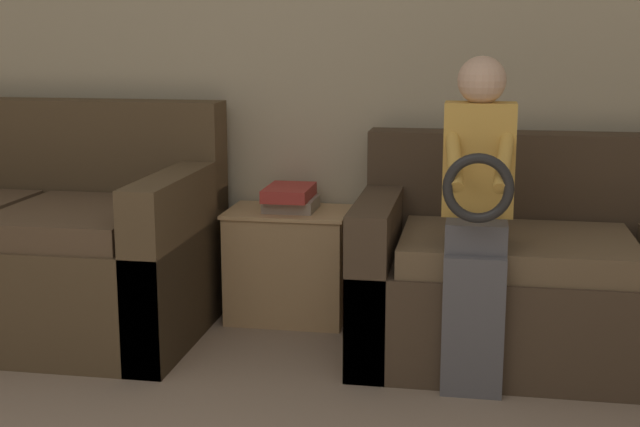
{
  "coord_description": "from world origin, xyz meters",
  "views": [
    {
      "loc": [
        0.71,
        -1.08,
        1.33
      ],
      "look_at": [
        0.2,
        1.82,
        0.72
      ],
      "focal_mm": 50.0,
      "sensor_mm": 36.0,
      "label": 1
    }
  ],
  "objects_px": {
    "child_left_seated": "(477,206)",
    "side_shelf": "(288,263)",
    "couch_side": "(26,250)",
    "couch_main": "(635,283)",
    "book_stack": "(290,198)"
  },
  "relations": [
    {
      "from": "child_left_seated",
      "to": "side_shelf",
      "type": "bearing_deg",
      "value": 143.67
    },
    {
      "from": "side_shelf",
      "to": "couch_side",
      "type": "bearing_deg",
      "value": -164.74
    },
    {
      "from": "child_left_seated",
      "to": "side_shelf",
      "type": "height_order",
      "value": "child_left_seated"
    },
    {
      "from": "couch_main",
      "to": "book_stack",
      "type": "bearing_deg",
      "value": 170.09
    },
    {
      "from": "book_stack",
      "to": "couch_side",
      "type": "bearing_deg",
      "value": -164.71
    },
    {
      "from": "couch_main",
      "to": "side_shelf",
      "type": "xyz_separation_m",
      "value": [
        -1.49,
        0.26,
        -0.05
      ]
    },
    {
      "from": "couch_side",
      "to": "side_shelf",
      "type": "xyz_separation_m",
      "value": [
        1.14,
        0.31,
        -0.09
      ]
    },
    {
      "from": "couch_side",
      "to": "book_stack",
      "type": "height_order",
      "value": "couch_side"
    },
    {
      "from": "child_left_seated",
      "to": "book_stack",
      "type": "xyz_separation_m",
      "value": [
        -0.84,
        0.63,
        -0.12
      ]
    },
    {
      "from": "couch_main",
      "to": "book_stack",
      "type": "distance_m",
      "value": 1.53
    },
    {
      "from": "book_stack",
      "to": "child_left_seated",
      "type": "bearing_deg",
      "value": -36.79
    },
    {
      "from": "child_left_seated",
      "to": "side_shelf",
      "type": "relative_size",
      "value": 2.22
    },
    {
      "from": "couch_main",
      "to": "side_shelf",
      "type": "distance_m",
      "value": 1.52
    },
    {
      "from": "couch_side",
      "to": "book_stack",
      "type": "relative_size",
      "value": 5.42
    },
    {
      "from": "couch_main",
      "to": "couch_side",
      "type": "relative_size",
      "value": 1.37
    }
  ]
}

